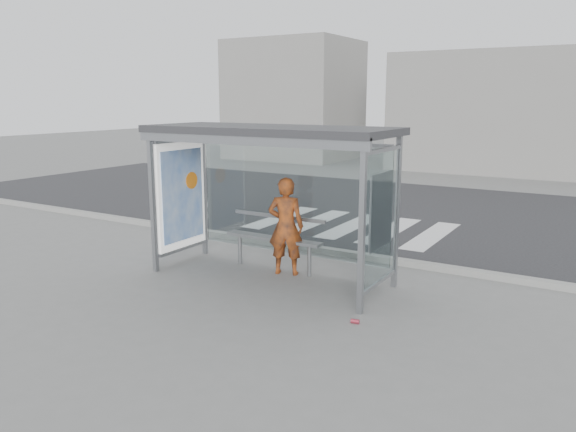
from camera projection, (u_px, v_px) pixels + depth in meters
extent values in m
plane|color=slate|center=(270.00, 278.00, 9.75)|extent=(80.00, 80.00, 0.00)
cube|color=black|center=(405.00, 211.00, 15.63)|extent=(30.00, 10.00, 0.01)
cube|color=gray|center=(322.00, 250.00, 11.37)|extent=(30.00, 0.18, 0.12)
cube|color=silver|center=(282.00, 217.00, 14.78)|extent=(0.55, 3.00, 0.00)
cube|color=silver|center=(316.00, 221.00, 14.28)|extent=(0.55, 3.00, 0.00)
cube|color=silver|center=(351.00, 226.00, 13.78)|extent=(0.55, 3.00, 0.00)
cube|color=silver|center=(390.00, 231.00, 13.28)|extent=(0.55, 3.00, 0.00)
cube|color=silver|center=(432.00, 236.00, 12.78)|extent=(0.55, 3.00, 0.00)
cube|color=gray|center=(153.00, 203.00, 9.91)|extent=(0.08, 0.08, 2.50)
cube|color=gray|center=(362.00, 230.00, 7.90)|extent=(0.08, 0.08, 2.50)
cube|color=gray|center=(203.00, 192.00, 11.08)|extent=(0.08, 0.08, 2.50)
cube|color=gray|center=(397.00, 213.00, 9.08)|extent=(0.08, 0.08, 2.50)
cube|color=#2D2D30|center=(269.00, 130.00, 9.22)|extent=(4.25, 1.65, 0.12)
cube|color=gray|center=(242.00, 139.00, 8.61)|extent=(4.25, 0.06, 0.18)
cube|color=white|center=(290.00, 199.00, 10.07)|extent=(3.80, 0.02, 2.00)
cube|color=white|center=(179.00, 195.00, 10.48)|extent=(0.15, 1.25, 2.00)
cube|color=#3871CA|center=(183.00, 195.00, 10.44)|extent=(0.01, 1.10, 1.70)
cylinder|color=orange|center=(192.00, 180.00, 10.60)|extent=(0.02, 0.32, 0.32)
cube|color=white|center=(381.00, 218.00, 8.48)|extent=(0.03, 1.25, 2.00)
cube|color=beige|center=(380.00, 210.00, 8.51)|extent=(0.03, 0.86, 1.16)
cube|color=gray|center=(294.00, 100.00, 29.28)|extent=(6.00, 5.00, 6.00)
cube|color=gray|center=(493.00, 112.00, 24.36)|extent=(8.00, 5.00, 5.00)
imported|color=orange|center=(286.00, 226.00, 9.84)|extent=(0.73, 0.60, 1.74)
cube|color=slate|center=(273.00, 239.00, 10.13)|extent=(1.92, 0.23, 0.05)
cylinder|color=slate|center=(240.00, 249.00, 10.57)|extent=(0.07, 0.07, 0.56)
cylinder|color=slate|center=(309.00, 261.00, 9.82)|extent=(0.07, 0.07, 0.56)
cube|color=slate|center=(279.00, 216.00, 10.22)|extent=(1.92, 0.04, 0.06)
cylinder|color=#D73F54|center=(355.00, 321.00, 7.78)|extent=(0.13, 0.08, 0.06)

